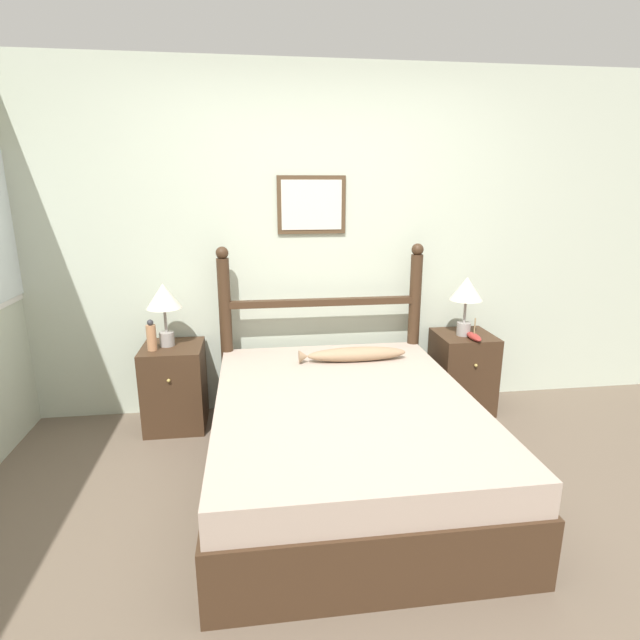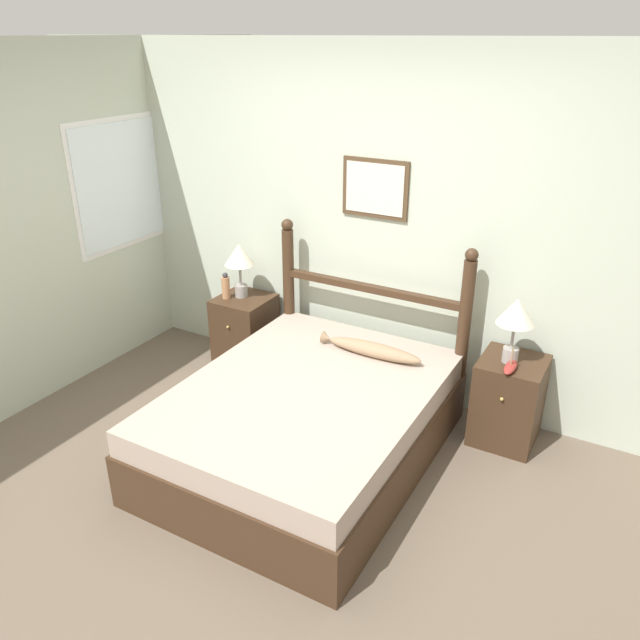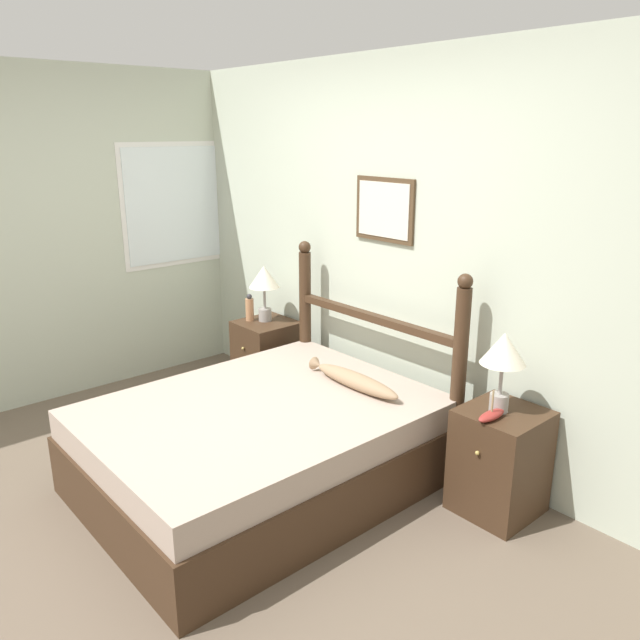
{
  "view_description": "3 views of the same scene",
  "coord_description": "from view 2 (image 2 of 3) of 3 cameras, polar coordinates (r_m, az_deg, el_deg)",
  "views": [
    {
      "loc": [
        -0.46,
        -2.01,
        1.71
      ],
      "look_at": [
        -0.05,
        1.05,
        0.87
      ],
      "focal_mm": 28.0,
      "sensor_mm": 36.0,
      "label": 1
    },
    {
      "loc": [
        1.78,
        -2.3,
        2.57
      ],
      "look_at": [
        -0.05,
        0.94,
        0.85
      ],
      "focal_mm": 35.0,
      "sensor_mm": 36.0,
      "label": 2
    },
    {
      "loc": [
        2.79,
        -1.33,
        2.07
      ],
      "look_at": [
        0.11,
        1.01,
        0.98
      ],
      "focal_mm": 35.0,
      "sensor_mm": 36.0,
      "label": 3
    }
  ],
  "objects": [
    {
      "name": "fish_pillow",
      "position": [
        4.33,
        4.72,
        -2.68
      ],
      "size": [
        0.75,
        0.13,
        0.1
      ],
      "color": "#997A5B",
      "rests_on": "bed"
    },
    {
      "name": "table_lamp_right",
      "position": [
        4.13,
        17.48,
        0.39
      ],
      "size": [
        0.24,
        0.24,
        0.45
      ],
      "color": "gray",
      "rests_on": "nightstand_right"
    },
    {
      "name": "bed",
      "position": [
        4.11,
        -1.29,
        -9.39
      ],
      "size": [
        1.51,
        1.97,
        0.53
      ],
      "color": "#3D2819",
      "rests_on": "ground_plane"
    },
    {
      "name": "nightstand_left",
      "position": [
        5.22,
        -6.84,
        -1.05
      ],
      "size": [
        0.42,
        0.45,
        0.61
      ],
      "color": "#3D2819",
      "rests_on": "ground_plane"
    },
    {
      "name": "table_lamp_left",
      "position": [
        5.01,
        -7.38,
        5.65
      ],
      "size": [
        0.24,
        0.24,
        0.45
      ],
      "color": "gray",
      "rests_on": "nightstand_left"
    },
    {
      "name": "model_boat",
      "position": [
        4.16,
        17.02,
        -4.13
      ],
      "size": [
        0.07,
        0.21,
        0.16
      ],
      "color": "maroon",
      "rests_on": "nightstand_right"
    },
    {
      "name": "bottle",
      "position": [
        5.08,
        -8.61,
        3.04
      ],
      "size": [
        0.07,
        0.07,
        0.22
      ],
      "color": "tan",
      "rests_on": "nightstand_left"
    },
    {
      "name": "wall_back",
      "position": [
        4.59,
        5.44,
        8.37
      ],
      "size": [
        6.4,
        0.08,
        2.55
      ],
      "color": "beige",
      "rests_on": "ground_plane"
    },
    {
      "name": "ground_plane",
      "position": [
        3.88,
        -6.48,
        -16.8
      ],
      "size": [
        16.0,
        16.0,
        0.0
      ],
      "primitive_type": "plane",
      "color": "brown"
    },
    {
      "name": "headboard",
      "position": [
        4.63,
        4.6,
        0.78
      ],
      "size": [
        1.51,
        0.09,
        1.29
      ],
      "color": "#3D2819",
      "rests_on": "ground_plane"
    },
    {
      "name": "nightstand_right",
      "position": [
        4.44,
        16.82,
        -7.06
      ],
      "size": [
        0.42,
        0.45,
        0.61
      ],
      "color": "#3D2819",
      "rests_on": "ground_plane"
    }
  ]
}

